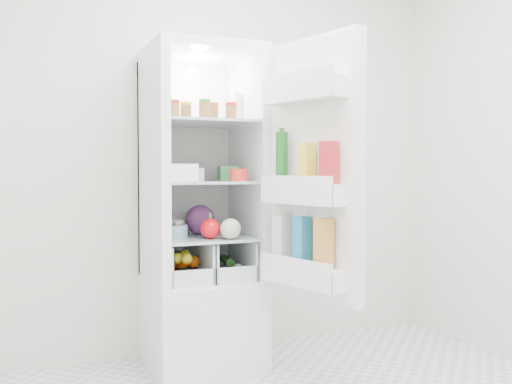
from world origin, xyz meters
name	(u,v)px	position (x,y,z in m)	size (l,w,h in m)	color
room_walls	(348,45)	(0.00, 0.00, 1.59)	(3.02, 3.02, 2.61)	silver
refrigerator	(200,249)	(-0.20, 1.25, 0.67)	(0.60, 0.60, 1.80)	white
shelf_low	(203,237)	(-0.20, 1.19, 0.74)	(0.49, 0.53, 0.01)	#A0B4BC
shelf_mid	(203,182)	(-0.20, 1.19, 1.05)	(0.49, 0.53, 0.01)	#A0B4BC
shelf_top	(202,123)	(-0.20, 1.19, 1.38)	(0.49, 0.53, 0.01)	#A0B4BC
crisper_left	(182,262)	(-0.32, 1.19, 0.61)	(0.23, 0.46, 0.22)	silver
crisper_right	(223,259)	(-0.08, 1.19, 0.61)	(0.23, 0.46, 0.22)	silver
condiment_jars	(202,112)	(-0.24, 1.07, 1.43)	(0.38, 0.16, 0.08)	#B21919
squeeze_bottle	(236,108)	(0.01, 1.22, 1.48)	(0.05, 0.05, 0.18)	white
tub_white	(183,173)	(-0.37, 0.99, 1.10)	(0.14, 0.14, 0.09)	white
tub_cream	(193,174)	(-0.26, 1.18, 1.09)	(0.12, 0.12, 0.07)	white
tin_red	(239,175)	(-0.05, 1.01, 1.09)	(0.10, 0.10, 0.07)	red
foil_tray	(173,178)	(-0.34, 1.31, 1.08)	(0.14, 0.11, 0.04)	silver
tub_green	(228,173)	(-0.03, 1.24, 1.10)	(0.10, 0.15, 0.08)	#469A57
red_cabbage	(200,220)	(-0.19, 1.25, 0.83)	(0.17, 0.17, 0.17)	#61215C
bell_pepper	(210,229)	(-0.20, 1.04, 0.80)	(0.11, 0.11, 0.11)	red
mushroom_bowl	(174,231)	(-0.36, 1.18, 0.78)	(0.15, 0.15, 0.07)	#93BCDB
salad_bag	(230,229)	(-0.11, 0.97, 0.80)	(0.11, 0.11, 0.11)	#ACBC8D
citrus_pile	(183,267)	(-0.33, 1.15, 0.59)	(0.20, 0.31, 0.16)	orange
veg_pile	(224,267)	(-0.07, 1.18, 0.56)	(0.16, 0.30, 0.10)	#224F1A
fridge_door	(311,175)	(0.18, 0.62, 1.09)	(0.31, 0.59, 1.30)	white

